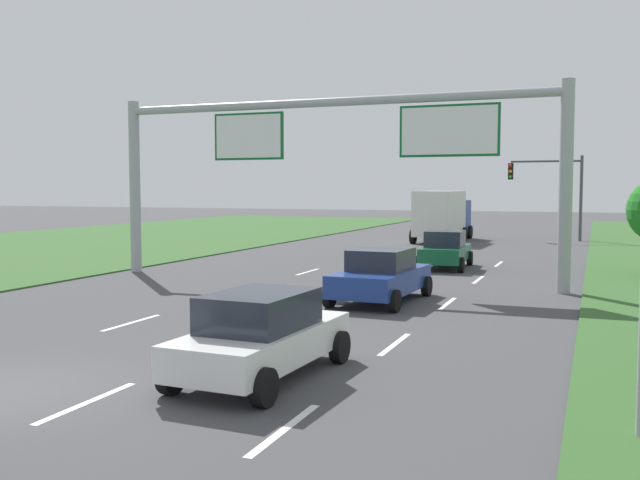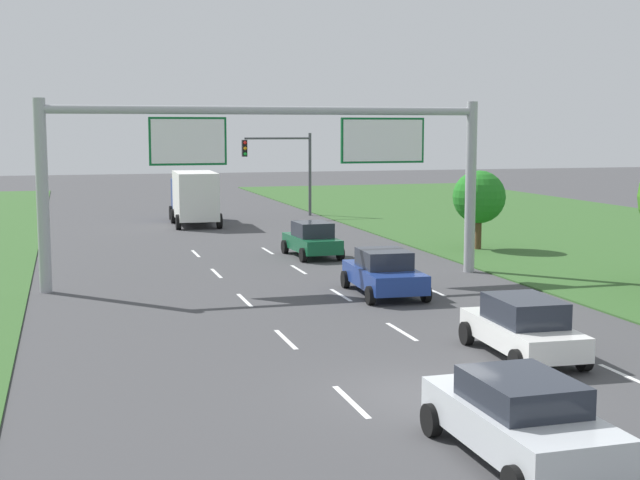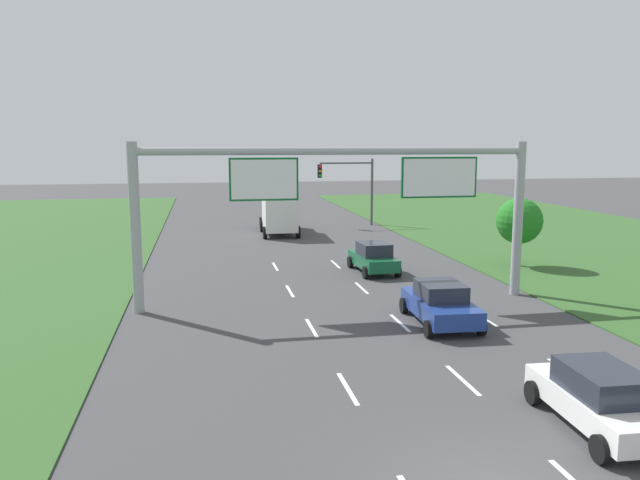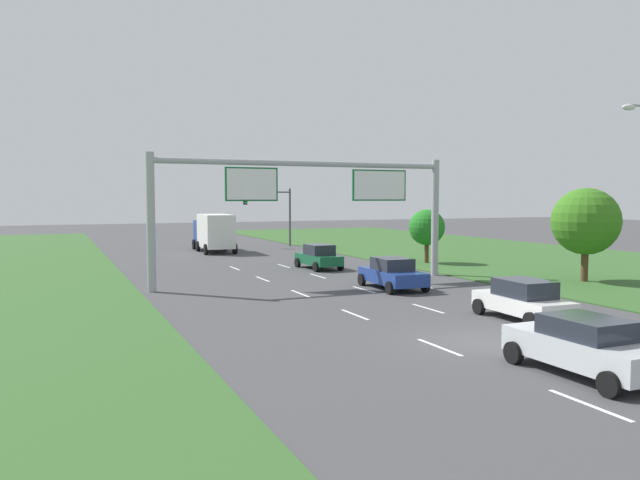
% 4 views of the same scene
% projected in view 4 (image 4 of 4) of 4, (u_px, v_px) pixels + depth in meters
% --- Properties ---
extents(ground_plane, '(200.00, 200.00, 0.00)m').
position_uv_depth(ground_plane, '(484.00, 342.00, 20.46)').
color(ground_plane, '#424244').
extents(lane_dashes_inner_left, '(0.14, 44.40, 0.01)m').
position_uv_depth(lane_dashes_inner_left, '(392.00, 329.00, 22.52)').
color(lane_dashes_inner_left, white).
rests_on(lane_dashes_inner_left, ground_plane).
extents(lane_dashes_inner_right, '(0.14, 44.40, 0.01)m').
position_uv_depth(lane_dashes_inner_right, '(471.00, 321.00, 23.90)').
color(lane_dashes_inner_right, white).
rests_on(lane_dashes_inner_right, ground_plane).
extents(lane_dashes_slip, '(0.14, 44.40, 0.01)m').
position_uv_depth(lane_dashes_slip, '(542.00, 314.00, 25.29)').
color(lane_dashes_slip, white).
rests_on(lane_dashes_slip, ground_plane).
extents(car_near_red, '(2.17, 4.33, 1.59)m').
position_uv_depth(car_near_red, '(523.00, 300.00, 24.07)').
color(car_near_red, white).
rests_on(car_near_red, ground_plane).
extents(car_lead_silver, '(2.39, 4.50, 1.62)m').
position_uv_depth(car_lead_silver, '(392.00, 273.00, 32.38)').
color(car_lead_silver, navy).
rests_on(car_lead_silver, ground_plane).
extents(car_mid_lane, '(2.21, 4.43, 1.57)m').
position_uv_depth(car_mid_lane, '(586.00, 345.00, 16.64)').
color(car_mid_lane, silver).
rests_on(car_mid_lane, ground_plane).
extents(car_far_ahead, '(2.12, 4.10, 1.63)m').
position_uv_depth(car_far_ahead, '(319.00, 257.00, 41.36)').
color(car_far_ahead, '#145633').
rests_on(car_far_ahead, ground_plane).
extents(box_truck, '(2.85, 7.19, 3.28)m').
position_uv_depth(box_truck, '(214.00, 232.00, 54.27)').
color(box_truck, navy).
rests_on(box_truck, ground_plane).
extents(sign_gantry, '(17.24, 0.44, 7.00)m').
position_uv_depth(sign_gantry, '(311.00, 195.00, 34.41)').
color(sign_gantry, '#9EA0A5').
rests_on(sign_gantry, ground_plane).
extents(traffic_light_mast, '(4.76, 0.49, 5.60)m').
position_uv_depth(traffic_light_mast, '(271.00, 207.00, 59.81)').
color(traffic_light_mast, '#47494F').
rests_on(traffic_light_mast, ground_plane).
extents(roadside_tree_mid, '(3.73, 3.73, 5.28)m').
position_uv_depth(roadside_tree_mid, '(586.00, 222.00, 34.67)').
color(roadside_tree_mid, '#513823').
rests_on(roadside_tree_mid, ground_plane).
extents(roadside_tree_far, '(2.57, 2.57, 3.90)m').
position_uv_depth(roadside_tree_far, '(427.00, 227.00, 44.55)').
color(roadside_tree_far, '#513823').
rests_on(roadside_tree_far, ground_plane).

